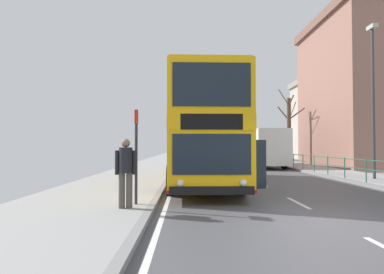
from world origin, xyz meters
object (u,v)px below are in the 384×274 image
at_px(pedestrian_with_backpack, 126,167).
at_px(background_building_00, 357,118).
at_px(street_lamp_far_side, 373,89).
at_px(background_bus_far_lane, 259,147).
at_px(bare_tree_far_00, 289,129).
at_px(bus_stop_sign_near, 136,146).
at_px(double_decker_bus_main, 200,133).

height_order(pedestrian_with_backpack, background_building_00, background_building_00).
xyz_separation_m(pedestrian_with_backpack, street_lamp_far_side, (10.66, 7.46, 3.34)).
bearing_deg(background_building_00, street_lamp_far_side, -115.92).
height_order(background_bus_far_lane, bare_tree_far_00, bare_tree_far_00).
bearing_deg(bus_stop_sign_near, double_decker_bus_main, 71.84).
height_order(pedestrian_with_backpack, street_lamp_far_side, street_lamp_far_side).
bearing_deg(pedestrian_with_backpack, bare_tree_far_00, 62.79).
distance_m(bus_stop_sign_near, bare_tree_far_00, 22.74).
bearing_deg(bare_tree_far_00, background_building_00, 43.68).
relative_size(double_decker_bus_main, background_building_00, 0.86).
xyz_separation_m(bare_tree_far_00, background_building_00, (12.05, 11.51, 2.01)).
distance_m(background_bus_far_lane, street_lamp_far_side, 12.41).
height_order(double_decker_bus_main, pedestrian_with_backpack, double_decker_bus_main).
bearing_deg(background_bus_far_lane, bare_tree_far_00, 27.03).
distance_m(double_decker_bus_main, pedestrian_with_backpack, 7.05).
height_order(background_bus_far_lane, bus_stop_sign_near, background_bus_far_lane).
xyz_separation_m(street_lamp_far_side, bare_tree_far_00, (-0.03, 13.22, -1.26)).
bearing_deg(bare_tree_far_00, double_decker_bus_main, -121.03).
bearing_deg(pedestrian_with_backpack, street_lamp_far_side, 34.98).
bearing_deg(double_decker_bus_main, pedestrian_with_backpack, -108.17).
bearing_deg(bare_tree_far_00, street_lamp_far_side, -89.87).
height_order(bus_stop_sign_near, background_building_00, background_building_00).
height_order(pedestrian_with_backpack, bare_tree_far_00, bare_tree_far_00).
relative_size(background_bus_far_lane, background_building_00, 0.71).
height_order(street_lamp_far_side, bare_tree_far_00, street_lamp_far_side).
bearing_deg(street_lamp_far_side, background_building_00, 64.08).
relative_size(background_bus_far_lane, pedestrian_with_backpack, 5.40).
bearing_deg(background_building_00, bus_stop_sign_near, -125.42).
bearing_deg(bare_tree_far_00, pedestrian_with_backpack, -117.21).
xyz_separation_m(bus_stop_sign_near, bare_tree_far_00, (10.45, 20.13, 1.52)).
xyz_separation_m(background_bus_far_lane, street_lamp_far_side, (3.04, -11.68, 2.88)).
bearing_deg(double_decker_bus_main, background_bus_far_lane, 66.50).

